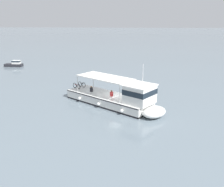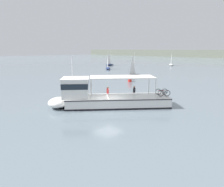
# 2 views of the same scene
# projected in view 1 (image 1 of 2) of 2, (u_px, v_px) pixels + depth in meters

# --- Properties ---
(ground_plane) EXTENTS (400.00, 400.00, 0.00)m
(ground_plane) POSITION_uv_depth(u_px,v_px,m) (120.00, 104.00, 29.55)
(ground_plane) COLOR slate
(ferry_main) EXTENTS (10.06, 12.05, 5.32)m
(ferry_main) POSITION_uv_depth(u_px,v_px,m) (119.00, 98.00, 28.29)
(ferry_main) COLOR white
(ferry_main) RESTS_ON ground
(motorboat_off_bow) EXTENTS (1.34, 3.61, 1.26)m
(motorboat_off_bow) POSITION_uv_depth(u_px,v_px,m) (15.00, 64.00, 51.25)
(motorboat_off_bow) COLOR #232328
(motorboat_off_bow) RESTS_ON ground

